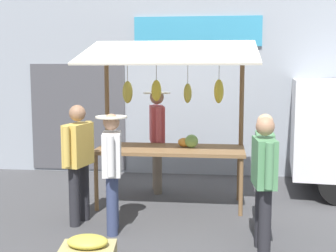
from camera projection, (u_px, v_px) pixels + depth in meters
ground_plane at (170, 205)px, 6.99m from camera, size 40.00×40.00×0.00m
street_backdrop at (181, 87)px, 8.94m from camera, size 9.00×0.30×3.40m
market_stall at (171, 104)px, 6.82m from camera, size 2.50×1.46×2.50m
vendor_with_sunhat at (157, 132)px, 7.63m from camera, size 0.44×0.71×1.71m
shopper_with_shopping_bag at (264, 176)px, 5.13m from camera, size 0.26×0.67×1.54m
shopper_with_ponytail at (264, 166)px, 5.71m from camera, size 0.24×0.66×1.51m
shopper_in_grey_tee at (112, 164)px, 5.74m from camera, size 0.39×0.65×1.51m
shopper_in_striped_shirt at (78, 156)px, 6.07m from camera, size 0.31×0.67×1.59m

